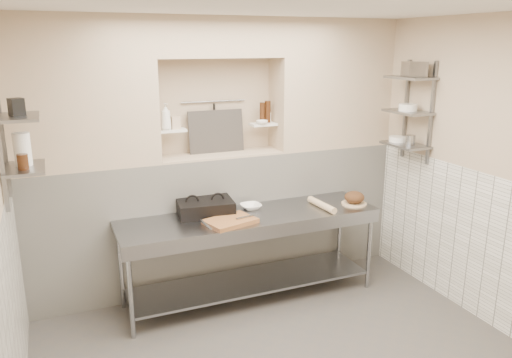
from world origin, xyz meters
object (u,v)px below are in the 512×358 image
mixing_bowl (251,207)px  bowl_alcove (262,122)px  panini_press (205,207)px  bottle_soap (166,117)px  cutting_board (230,221)px  bread_loaf (354,197)px  jug_left (22,149)px  rolling_pin (322,205)px  prep_table (251,240)px

mixing_bowl → bowl_alcove: bearing=51.5°
mixing_bowl → bowl_alcove: (0.27, 0.33, 0.81)m
panini_press → bottle_soap: bearing=136.5°
cutting_board → bread_loaf: (1.40, 0.04, 0.06)m
mixing_bowl → bottle_soap: size_ratio=0.80×
bottle_soap → bread_loaf: bearing=-19.0°
mixing_bowl → jug_left: jug_left is taller
mixing_bowl → bread_loaf: 1.10m
cutting_board → bowl_alcove: size_ratio=3.65×
cutting_board → bottle_soap: 1.21m
cutting_board → panini_press: bearing=113.0°
rolling_pin → bread_loaf: bearing=-3.9°
bowl_alcove → panini_press: bearing=-157.2°
cutting_board → rolling_pin: 1.03m
panini_press → jug_left: bearing=-163.3°
prep_table → bread_loaf: (1.14, -0.10, 0.34)m
panini_press → mixing_bowl: panini_press is taller
cutting_board → bread_loaf: bread_loaf is taller
panini_press → rolling_pin: (1.17, -0.27, -0.04)m
bottle_soap → jug_left: bottle_soap is taller
panini_press → bowl_alcove: bowl_alcove is taller
bottle_soap → cutting_board: bearing=-57.7°
bottle_soap → jug_left: size_ratio=1.02×
mixing_bowl → bread_loaf: (1.06, -0.28, 0.05)m
rolling_pin → bread_loaf: 0.38m
rolling_pin → bowl_alcove: bowl_alcove is taller
panini_press → rolling_pin: 1.20m
panini_press → bread_loaf: bearing=-4.7°
mixing_bowl → bottle_soap: bottle_soap is taller
cutting_board → rolling_pin: size_ratio=1.02×
panini_press → bottle_soap: size_ratio=2.18×
mixing_bowl → jug_left: 2.21m
jug_left → bottle_soap: bearing=25.7°
prep_table → bowl_alcove: (0.35, 0.51, 1.09)m
prep_table → bread_loaf: 1.19m
bottle_soap → jug_left: bearing=-154.3°
bread_loaf → bottle_soap: bottle_soap is taller
rolling_pin → bowl_alcove: 1.08m
panini_press → rolling_pin: size_ratio=1.29×
panini_press → bread_loaf: size_ratio=2.76×
mixing_bowl → bowl_alcove: 0.91m
panini_press → bowl_alcove: (0.75, 0.31, 0.76)m
bread_loaf → jug_left: bearing=179.8°
cutting_board → bottle_soap: bearing=122.3°
panini_press → mixing_bowl: bearing=3.8°
rolling_pin → jug_left: bearing=-179.7°
cutting_board → mixing_bowl: size_ratio=2.16×
prep_table → bowl_alcove: bowl_alcove is taller
bowl_alcove → bottle_soap: bearing=179.2°
prep_table → mixing_bowl: mixing_bowl is taller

